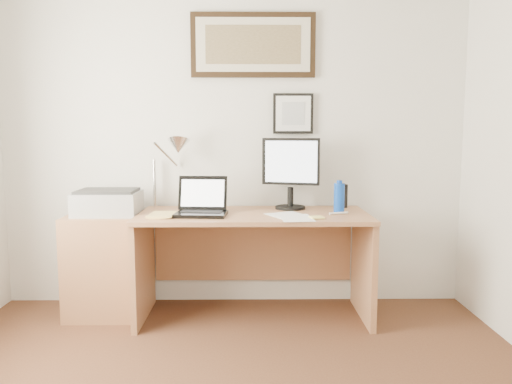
{
  "coord_description": "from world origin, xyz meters",
  "views": [
    {
      "loc": [
        0.13,
        -1.8,
        1.32
      ],
      "look_at": [
        0.16,
        1.43,
        0.92
      ],
      "focal_mm": 35.0,
      "sensor_mm": 36.0,
      "label": 1
    }
  ],
  "objects_px": {
    "water_bottle": "(339,198)",
    "desk": "(253,244)",
    "side_cabinet": "(104,266)",
    "book": "(150,215)",
    "laptop": "(202,206)",
    "lcd_monitor": "(291,170)",
    "printer": "(108,202)"
  },
  "relations": [
    {
      "from": "water_bottle",
      "to": "book",
      "type": "bearing_deg",
      "value": -175.43
    },
    {
      "from": "side_cabinet",
      "to": "book",
      "type": "height_order",
      "value": "book"
    },
    {
      "from": "water_bottle",
      "to": "laptop",
      "type": "bearing_deg",
      "value": -177.09
    },
    {
      "from": "side_cabinet",
      "to": "desk",
      "type": "relative_size",
      "value": 0.46
    },
    {
      "from": "side_cabinet",
      "to": "water_bottle",
      "type": "distance_m",
      "value": 1.74
    },
    {
      "from": "side_cabinet",
      "to": "lcd_monitor",
      "type": "height_order",
      "value": "lcd_monitor"
    },
    {
      "from": "water_bottle",
      "to": "desk",
      "type": "xyz_separation_m",
      "value": [
        -0.6,
        0.09,
        -0.34
      ]
    },
    {
      "from": "laptop",
      "to": "water_bottle",
      "type": "bearing_deg",
      "value": 2.91
    },
    {
      "from": "side_cabinet",
      "to": "desk",
      "type": "xyz_separation_m",
      "value": [
        1.07,
        0.04,
        0.15
      ]
    },
    {
      "from": "water_bottle",
      "to": "lcd_monitor",
      "type": "distance_m",
      "value": 0.42
    },
    {
      "from": "water_bottle",
      "to": "desk",
      "type": "bearing_deg",
      "value": 171.15
    },
    {
      "from": "side_cabinet",
      "to": "water_bottle",
      "type": "xyz_separation_m",
      "value": [
        1.67,
        -0.06,
        0.49
      ]
    },
    {
      "from": "lcd_monitor",
      "to": "printer",
      "type": "height_order",
      "value": "lcd_monitor"
    },
    {
      "from": "water_bottle",
      "to": "printer",
      "type": "distance_m",
      "value": 1.63
    },
    {
      "from": "book",
      "to": "desk",
      "type": "xyz_separation_m",
      "value": [
        0.7,
        0.2,
        -0.24
      ]
    },
    {
      "from": "book",
      "to": "laptop",
      "type": "height_order",
      "value": "laptop"
    },
    {
      "from": "desk",
      "to": "water_bottle",
      "type": "bearing_deg",
      "value": -8.85
    },
    {
      "from": "side_cabinet",
      "to": "book",
      "type": "xyz_separation_m",
      "value": [
        0.37,
        -0.16,
        0.39
      ]
    },
    {
      "from": "lcd_monitor",
      "to": "water_bottle",
      "type": "bearing_deg",
      "value": -31.19
    },
    {
      "from": "side_cabinet",
      "to": "desk",
      "type": "distance_m",
      "value": 1.08
    },
    {
      "from": "desk",
      "to": "laptop",
      "type": "xyz_separation_m",
      "value": [
        -0.36,
        -0.14,
        0.29
      ]
    },
    {
      "from": "water_bottle",
      "to": "lcd_monitor",
      "type": "xyz_separation_m",
      "value": [
        -0.32,
        0.2,
        0.18
      ]
    },
    {
      "from": "water_bottle",
      "to": "laptop",
      "type": "height_order",
      "value": "laptop"
    },
    {
      "from": "desk",
      "to": "lcd_monitor",
      "type": "xyz_separation_m",
      "value": [
        0.27,
        0.1,
        0.53
      ]
    },
    {
      "from": "desk",
      "to": "lcd_monitor",
      "type": "relative_size",
      "value": 3.08
    },
    {
      "from": "laptop",
      "to": "printer",
      "type": "height_order",
      "value": "laptop"
    },
    {
      "from": "water_bottle",
      "to": "side_cabinet",
      "type": "bearing_deg",
      "value": 178.02
    },
    {
      "from": "book",
      "to": "printer",
      "type": "bearing_deg",
      "value": 150.88
    },
    {
      "from": "desk",
      "to": "book",
      "type": "bearing_deg",
      "value": -164.33
    },
    {
      "from": "water_bottle",
      "to": "desk",
      "type": "distance_m",
      "value": 0.69
    },
    {
      "from": "water_bottle",
      "to": "printer",
      "type": "relative_size",
      "value": 0.48
    },
    {
      "from": "laptop",
      "to": "side_cabinet",
      "type": "bearing_deg",
      "value": 171.58
    }
  ]
}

